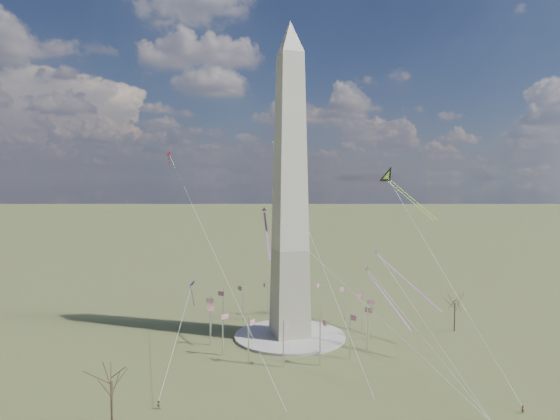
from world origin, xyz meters
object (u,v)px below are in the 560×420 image
object	(u,v)px
washington_monument	(290,190)
person_west	(158,405)
tree_near	(455,301)
kite_delta_black	(389,179)
person_east	(522,409)

from	to	relation	value
washington_monument	person_west	bearing A→B (deg)	-138.48
tree_near	kite_delta_black	xyz separation A→B (m)	(-16.35, 15.91, 41.01)
kite_delta_black	washington_monument	bearing A→B (deg)	-17.82
kite_delta_black	person_east	bearing A→B (deg)	59.38
tree_near	person_east	distance (m)	59.81
tree_near	kite_delta_black	world-z (taller)	kite_delta_black
person_east	tree_near	bearing A→B (deg)	-117.94
person_east	kite_delta_black	distance (m)	86.84
washington_monument	kite_delta_black	size ratio (longest dim) A/B	4.60
person_east	person_west	world-z (taller)	person_west
person_west	kite_delta_black	world-z (taller)	kite_delta_black
tree_near	washington_monument	bearing A→B (deg)	168.84
tree_near	person_west	xyz separation A→B (m)	(-99.23, -28.35, -9.46)
person_west	washington_monument	bearing A→B (deg)	-131.37
washington_monument	tree_near	xyz separation A→B (m)	(54.96, -10.84, -37.54)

